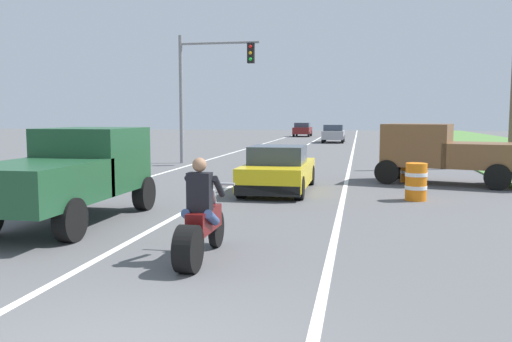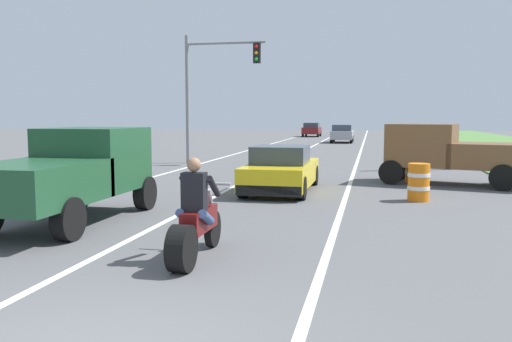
# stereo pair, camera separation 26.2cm
# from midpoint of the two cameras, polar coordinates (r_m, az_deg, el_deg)

# --- Properties ---
(lane_stripe_left_solid) EXTENTS (0.14, 120.00, 0.01)m
(lane_stripe_left_solid) POSITION_cam_midpoint_polar(r_m,az_deg,el_deg) (25.45, -5.58, 0.80)
(lane_stripe_left_solid) COLOR white
(lane_stripe_left_solid) RESTS_ON ground
(lane_stripe_right_solid) EXTENTS (0.14, 120.00, 0.01)m
(lane_stripe_right_solid) POSITION_cam_midpoint_polar(r_m,az_deg,el_deg) (24.24, 10.85, 0.47)
(lane_stripe_right_solid) COLOR white
(lane_stripe_right_solid) RESTS_ON ground
(lane_stripe_centre_dashed) EXTENTS (0.14, 120.00, 0.01)m
(lane_stripe_centre_dashed) POSITION_cam_midpoint_polar(r_m,az_deg,el_deg) (24.59, 2.43, 0.64)
(lane_stripe_centre_dashed) COLOR white
(lane_stripe_centre_dashed) RESTS_ON ground
(motorcycle_with_rider) EXTENTS (0.70, 2.21, 1.62)m
(motorcycle_with_rider) POSITION_cam_midpoint_polar(r_m,az_deg,el_deg) (8.36, -5.65, -5.59)
(motorcycle_with_rider) COLOR black
(motorcycle_with_rider) RESTS_ON ground
(sports_car_yellow) EXTENTS (1.84, 4.30, 1.37)m
(sports_car_yellow) POSITION_cam_midpoint_polar(r_m,az_deg,el_deg) (16.02, 3.16, 0.07)
(sports_car_yellow) COLOR yellow
(sports_car_yellow) RESTS_ON ground
(pickup_truck_left_lane_dark_green) EXTENTS (2.02, 4.80, 1.98)m
(pickup_truck_left_lane_dark_green) POSITION_cam_midpoint_polar(r_m,az_deg,el_deg) (11.94, -18.36, 0.08)
(pickup_truck_left_lane_dark_green) COLOR #1E4C2D
(pickup_truck_left_lane_dark_green) RESTS_ON ground
(pickup_truck_right_shoulder_brown) EXTENTS (5.14, 3.14, 1.98)m
(pickup_truck_right_shoulder_brown) POSITION_cam_midpoint_polar(r_m,az_deg,el_deg) (18.75, 20.41, 2.02)
(pickup_truck_right_shoulder_brown) COLOR brown
(pickup_truck_right_shoulder_brown) RESTS_ON ground
(traffic_light_mast_near) EXTENTS (3.86, 0.34, 6.00)m
(traffic_light_mast_near) POSITION_cam_midpoint_polar(r_m,az_deg,el_deg) (25.52, -4.58, 9.68)
(traffic_light_mast_near) COLOR gray
(traffic_light_mast_near) RESTS_ON ground
(construction_barrel_nearest) EXTENTS (0.58, 0.58, 1.00)m
(construction_barrel_nearest) POSITION_cam_midpoint_polar(r_m,az_deg,el_deg) (14.87, 17.39, -1.13)
(construction_barrel_nearest) COLOR orange
(construction_barrel_nearest) RESTS_ON ground
(construction_barrel_mid) EXTENTS (0.58, 0.58, 1.00)m
(construction_barrel_mid) POSITION_cam_midpoint_polar(r_m,az_deg,el_deg) (18.95, 16.81, 0.35)
(construction_barrel_mid) COLOR orange
(construction_barrel_mid) RESTS_ON ground
(distant_car_far_ahead) EXTENTS (1.80, 4.00, 1.50)m
(distant_car_far_ahead) POSITION_cam_midpoint_polar(r_m,az_deg,el_deg) (45.75, 9.31, 3.97)
(distant_car_far_ahead) COLOR #99999E
(distant_car_far_ahead) RESTS_ON ground
(distant_car_further_ahead) EXTENTS (1.80, 4.00, 1.50)m
(distant_car_further_ahead) POSITION_cam_midpoint_polar(r_m,az_deg,el_deg) (58.57, 6.08, 4.42)
(distant_car_further_ahead) COLOR maroon
(distant_car_further_ahead) RESTS_ON ground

